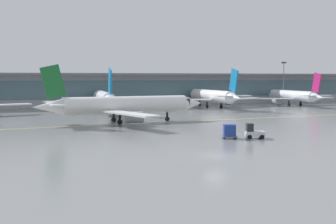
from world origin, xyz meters
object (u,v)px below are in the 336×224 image
at_px(baggage_tug, 253,132).
at_px(apron_light_mast_1, 283,80).
at_px(gate_airplane_2, 104,98).
at_px(taxiing_regional_jet, 124,106).
at_px(cargo_dolly_lead, 229,131).
at_px(gate_airplane_4, 292,96).
at_px(gate_airplane_3, 212,96).

height_order(baggage_tug, apron_light_mast_1, apron_light_mast_1).
relative_size(gate_airplane_2, taxiing_regional_jet, 0.99).
height_order(taxiing_regional_jet, cargo_dolly_lead, taxiing_regional_jet).
bearing_deg(taxiing_regional_jet, gate_airplane_2, 84.12).
relative_size(gate_airplane_4, taxiing_regional_jet, 0.91).
bearing_deg(cargo_dolly_lead, baggage_tug, -0.00).
relative_size(cargo_dolly_lead, apron_light_mast_1, 0.19).
xyz_separation_m(baggage_tug, apron_light_mast_1, (51.99, 65.65, 6.53)).
bearing_deg(gate_airplane_2, apron_light_mast_1, -75.10).
bearing_deg(gate_airplane_4, gate_airplane_2, 93.49).
relative_size(taxiing_regional_jet, cargo_dolly_lead, 12.84).
bearing_deg(cargo_dolly_lead, taxiing_regional_jet, 130.05).
xyz_separation_m(gate_airplane_4, cargo_dolly_lead, (-49.70, -52.41, -1.87)).
height_order(gate_airplane_3, cargo_dolly_lead, gate_airplane_3).
xyz_separation_m(gate_airplane_4, apron_light_mast_1, (5.40, 12.12, 4.50)).
bearing_deg(gate_airplane_3, gate_airplane_2, 90.45).
distance_m(gate_airplane_3, taxiing_regional_jet, 43.31).
height_order(gate_airplane_3, gate_airplane_4, gate_airplane_3).
distance_m(gate_airplane_2, apron_light_mast_1, 63.15).
height_order(gate_airplane_2, apron_light_mast_1, apron_light_mast_1).
bearing_deg(baggage_tug, apron_light_mast_1, 71.37).
distance_m(taxiing_regional_jet, baggage_tug, 27.93).
height_order(gate_airplane_2, taxiing_regional_jet, taxiing_regional_jet).
bearing_deg(gate_airplane_2, baggage_tug, -164.89).
relative_size(baggage_tug, cargo_dolly_lead, 1.16).
xyz_separation_m(gate_airplane_3, apron_light_mast_1, (31.78, 11.56, 4.22)).
height_order(gate_airplane_2, baggage_tug, gate_airplane_2).
bearing_deg(gate_airplane_2, cargo_dolly_lead, -167.93).
height_order(gate_airplane_3, apron_light_mast_1, apron_light_mast_1).
height_order(cargo_dolly_lead, apron_light_mast_1, apron_light_mast_1).
xyz_separation_m(taxiing_regional_jet, cargo_dolly_lead, (8.88, -24.00, -2.16)).
xyz_separation_m(gate_airplane_2, gate_airplane_3, (30.23, -0.39, 0.02)).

